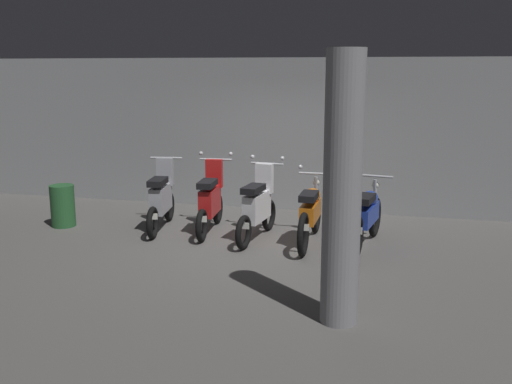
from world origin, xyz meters
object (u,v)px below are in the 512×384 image
at_px(motorbike_slot_0, 161,199).
at_px(support_pillar, 342,191).
at_px(trash_bin, 63,206).
at_px(motorbike_slot_1, 210,201).
at_px(motorbike_slot_2, 258,207).
at_px(motorbike_slot_4, 367,216).
at_px(motorbike_slot_3, 311,212).

relative_size(motorbike_slot_0, support_pillar, 0.58).
bearing_deg(trash_bin, motorbike_slot_1, 6.10).
relative_size(motorbike_slot_0, motorbike_slot_1, 1.00).
height_order(motorbike_slot_2, trash_bin, motorbike_slot_2).
height_order(motorbike_slot_1, support_pillar, support_pillar).
relative_size(motorbike_slot_2, support_pillar, 0.58).
height_order(motorbike_slot_1, trash_bin, motorbike_slot_1).
bearing_deg(motorbike_slot_4, motorbike_slot_3, 179.92).
xyz_separation_m(motorbike_slot_0, motorbike_slot_2, (1.73, -0.20, 0.00)).
relative_size(motorbike_slot_3, trash_bin, 2.70).
height_order(motorbike_slot_3, support_pillar, support_pillar).
bearing_deg(trash_bin, motorbike_slot_0, 7.97).
distance_m(motorbike_slot_3, trash_bin, 4.31).
bearing_deg(motorbike_slot_1, motorbike_slot_0, -177.71).
distance_m(motorbike_slot_1, trash_bin, 2.61).
distance_m(motorbike_slot_3, support_pillar, 3.06).
relative_size(motorbike_slot_1, trash_bin, 2.33).
distance_m(motorbike_slot_1, motorbike_slot_3, 1.74).
relative_size(support_pillar, trash_bin, 3.99).
height_order(motorbike_slot_4, trash_bin, motorbike_slot_4).
bearing_deg(motorbike_slot_0, motorbike_slot_2, -6.59).
xyz_separation_m(motorbike_slot_1, motorbike_slot_3, (1.72, -0.27, -0.04)).
xyz_separation_m(motorbike_slot_2, trash_bin, (-3.45, -0.04, -0.17)).
height_order(motorbike_slot_0, trash_bin, motorbike_slot_0).
bearing_deg(support_pillar, motorbike_slot_1, 128.29).
bearing_deg(motorbike_slot_3, trash_bin, -179.96).
bearing_deg(motorbike_slot_3, motorbike_slot_4, -0.08).
bearing_deg(motorbike_slot_0, trash_bin, -172.03).
height_order(motorbike_slot_2, motorbike_slot_3, motorbike_slot_2).
bearing_deg(motorbike_slot_4, support_pillar, -92.89).
bearing_deg(support_pillar, motorbike_slot_2, 118.85).
bearing_deg(motorbike_slot_4, motorbike_slot_0, 176.00).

